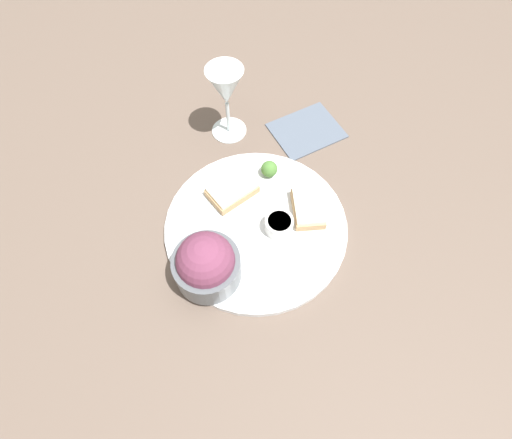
{
  "coord_description": "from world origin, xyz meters",
  "views": [
    {
      "loc": [
        -0.3,
        -0.2,
        0.67
      ],
      "look_at": [
        0.0,
        0.0,
        0.03
      ],
      "focal_mm": 28.0,
      "sensor_mm": 36.0,
      "label": 1
    }
  ],
  "objects_px": {
    "sauce_ramekin": "(279,224)",
    "cheese_toast_far": "(308,208)",
    "cheese_toast_near": "(232,190)",
    "napkin": "(307,130)",
    "salad_bowl": "(206,264)",
    "wine_glass": "(226,90)"
  },
  "relations": [
    {
      "from": "sauce_ramekin",
      "to": "cheese_toast_near",
      "type": "distance_m",
      "value": 0.12
    },
    {
      "from": "salad_bowl",
      "to": "sauce_ramekin",
      "type": "relative_size",
      "value": 2.19
    },
    {
      "from": "salad_bowl",
      "to": "cheese_toast_near",
      "type": "height_order",
      "value": "salad_bowl"
    },
    {
      "from": "wine_glass",
      "to": "napkin",
      "type": "relative_size",
      "value": 0.89
    },
    {
      "from": "cheese_toast_far",
      "to": "salad_bowl",
      "type": "bearing_deg",
      "value": 158.11
    },
    {
      "from": "salad_bowl",
      "to": "sauce_ramekin",
      "type": "distance_m",
      "value": 0.16
    },
    {
      "from": "sauce_ramekin",
      "to": "cheese_toast_near",
      "type": "relative_size",
      "value": 0.5
    },
    {
      "from": "cheese_toast_near",
      "to": "wine_glass",
      "type": "height_order",
      "value": "wine_glass"
    },
    {
      "from": "salad_bowl",
      "to": "cheese_toast_far",
      "type": "height_order",
      "value": "salad_bowl"
    },
    {
      "from": "napkin",
      "to": "sauce_ramekin",
      "type": "bearing_deg",
      "value": -162.46
    },
    {
      "from": "cheese_toast_far",
      "to": "napkin",
      "type": "distance_m",
      "value": 0.22
    },
    {
      "from": "salad_bowl",
      "to": "napkin",
      "type": "height_order",
      "value": "salad_bowl"
    },
    {
      "from": "cheese_toast_near",
      "to": "napkin",
      "type": "distance_m",
      "value": 0.24
    },
    {
      "from": "sauce_ramekin",
      "to": "napkin",
      "type": "xyz_separation_m",
      "value": [
        0.25,
        0.08,
        -0.03
      ]
    },
    {
      "from": "cheese_toast_near",
      "to": "napkin",
      "type": "relative_size",
      "value": 0.57
    },
    {
      "from": "cheese_toast_far",
      "to": "napkin",
      "type": "height_order",
      "value": "cheese_toast_far"
    },
    {
      "from": "salad_bowl",
      "to": "napkin",
      "type": "relative_size",
      "value": 0.63
    },
    {
      "from": "salad_bowl",
      "to": "cheese_toast_near",
      "type": "xyz_separation_m",
      "value": [
        0.16,
        0.06,
        -0.03
      ]
    },
    {
      "from": "sauce_ramekin",
      "to": "salad_bowl",
      "type": "bearing_deg",
      "value": 158.49
    },
    {
      "from": "cheese_toast_near",
      "to": "sauce_ramekin",
      "type": "bearing_deg",
      "value": -98.69
    },
    {
      "from": "sauce_ramekin",
      "to": "wine_glass",
      "type": "bearing_deg",
      "value": 54.61
    },
    {
      "from": "sauce_ramekin",
      "to": "cheese_toast_far",
      "type": "relative_size",
      "value": 0.52
    }
  ]
}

